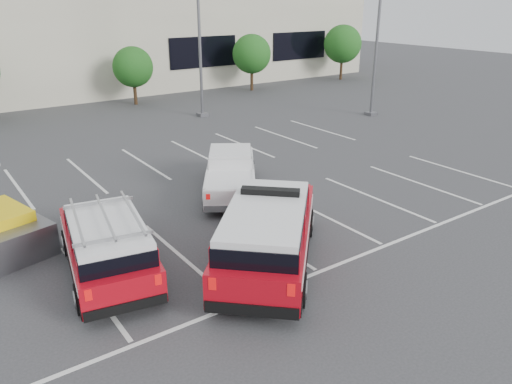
% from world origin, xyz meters
% --- Properties ---
extents(ground, '(120.00, 120.00, 0.00)m').
position_xyz_m(ground, '(0.00, 0.00, 0.00)').
color(ground, '#323234').
rests_on(ground, ground).
extents(stall_markings, '(23.00, 15.00, 0.01)m').
position_xyz_m(stall_markings, '(0.00, 4.50, 0.01)').
color(stall_markings, silver).
rests_on(stall_markings, ground).
extents(convention_building, '(60.00, 16.99, 13.20)m').
position_xyz_m(convention_building, '(0.18, 31.86, 4.72)').
color(convention_building, beige).
rests_on(convention_building, ground).
extents(tree_mid_right, '(2.77, 2.77, 3.99)m').
position_xyz_m(tree_mid_right, '(5.09, 22.05, 2.50)').
color(tree_mid_right, '#3F2B19').
rests_on(tree_mid_right, ground).
extents(tree_right, '(3.07, 3.07, 4.42)m').
position_xyz_m(tree_right, '(15.09, 22.05, 2.77)').
color(tree_right, '#3F2B19').
rests_on(tree_right, ground).
extents(tree_far_right, '(3.37, 3.37, 4.85)m').
position_xyz_m(tree_far_right, '(25.09, 22.05, 3.04)').
color(tree_far_right, '#3F2B19').
rests_on(tree_far_right, ground).
extents(light_pole_mid, '(0.90, 0.60, 10.24)m').
position_xyz_m(light_pole_mid, '(7.00, 16.00, 5.19)').
color(light_pole_mid, '#59595E').
rests_on(light_pole_mid, ground).
extents(light_pole_right, '(0.90, 0.60, 10.24)m').
position_xyz_m(light_pole_right, '(16.00, 10.00, 5.19)').
color(light_pole_right, '#59595E').
rests_on(light_pole_right, ground).
extents(fire_chief_suv, '(5.80, 5.92, 2.14)m').
position_xyz_m(fire_chief_suv, '(-0.94, -1.73, 0.87)').
color(fire_chief_suv, '#A60813').
rests_on(fire_chief_suv, ground).
extents(white_pickup, '(4.35, 5.33, 1.59)m').
position_xyz_m(white_pickup, '(1.31, 3.72, 0.64)').
color(white_pickup, silver).
rests_on(white_pickup, ground).
extents(ladder_suv, '(2.83, 5.25, 1.96)m').
position_xyz_m(ladder_suv, '(-4.76, 0.32, 0.78)').
color(ladder_suv, '#A60813').
rests_on(ladder_suv, ground).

